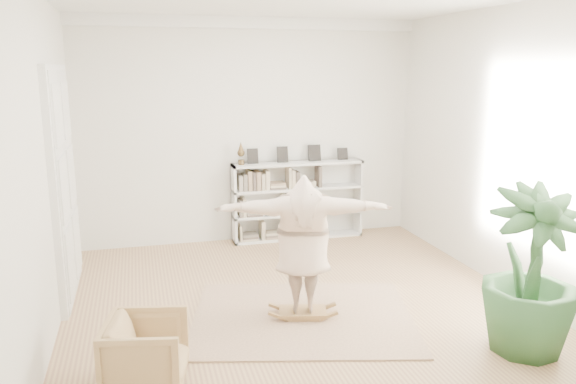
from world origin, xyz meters
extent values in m
plane|color=#8E6649|center=(0.00, 0.00, 0.00)|extent=(6.00, 6.00, 0.00)
plane|color=silver|center=(0.00, 3.00, 1.80)|extent=(5.50, 0.00, 5.50)
plane|color=silver|center=(0.00, -3.00, 1.80)|extent=(5.50, 0.00, 5.50)
plane|color=silver|center=(-2.75, 0.00, 1.80)|extent=(0.00, 6.00, 6.00)
plane|color=silver|center=(2.75, 0.00, 1.80)|extent=(0.00, 6.00, 6.00)
cube|color=white|center=(0.00, 2.94, 3.51)|extent=(5.50, 0.12, 0.18)
cube|color=white|center=(-2.71, 1.30, 1.40)|extent=(0.08, 1.78, 2.92)
cube|color=silver|center=(-2.69, 0.90, 1.40)|extent=(0.06, 0.78, 2.80)
cube|color=silver|center=(-2.69, 1.70, 1.40)|extent=(0.06, 0.78, 2.80)
cube|color=silver|center=(-0.33, 2.81, 0.65)|extent=(0.04, 0.35, 1.30)
cube|color=silver|center=(1.83, 2.81, 0.65)|extent=(0.04, 0.35, 1.30)
cube|color=silver|center=(0.75, 2.96, 0.65)|extent=(2.20, 0.04, 1.30)
cube|color=silver|center=(0.75, 2.81, 0.02)|extent=(2.20, 0.35, 0.04)
cube|color=silver|center=(0.75, 2.81, 0.43)|extent=(2.20, 0.35, 0.04)
cube|color=silver|center=(0.75, 2.81, 0.86)|extent=(2.20, 0.35, 0.04)
cube|color=silver|center=(0.75, 2.81, 1.28)|extent=(2.20, 0.35, 0.04)
cube|color=black|center=(0.00, 2.85, 1.42)|extent=(0.18, 0.07, 0.24)
cube|color=black|center=(0.50, 2.85, 1.42)|extent=(0.18, 0.07, 0.24)
cube|color=black|center=(1.05, 2.85, 1.42)|extent=(0.18, 0.07, 0.24)
cube|color=black|center=(1.55, 2.85, 1.42)|extent=(0.18, 0.07, 0.24)
imported|color=tan|center=(-1.82, -1.20, 0.32)|extent=(0.84, 0.82, 0.65)
cube|color=tan|center=(-0.06, -0.22, 0.01)|extent=(2.91, 2.55, 0.02)
cube|color=olive|center=(-0.06, -0.22, 0.08)|extent=(0.60, 0.45, 0.03)
cube|color=olive|center=(-0.06, -0.22, 0.04)|extent=(0.37, 0.14, 0.04)
cube|color=olive|center=(-0.06, -0.22, 0.04)|extent=(0.37, 0.14, 0.04)
cube|color=olive|center=(-0.06, -0.22, 0.08)|extent=(0.22, 0.10, 0.11)
cube|color=olive|center=(-0.06, -0.22, 0.08)|extent=(0.22, 0.10, 0.11)
imported|color=beige|center=(-0.06, -0.22, 0.93)|extent=(2.02, 0.99, 1.59)
imported|color=#2B542A|center=(1.90, -1.53, 0.85)|extent=(1.07, 1.07, 1.70)
camera|label=1|loc=(-1.79, -5.98, 2.82)|focal=35.00mm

